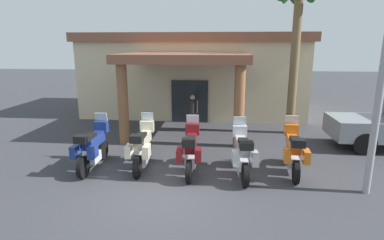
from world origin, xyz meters
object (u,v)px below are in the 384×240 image
Objects in this scene: motorcycle_blue at (92,147)px; motel_building at (195,73)px; palm_tree_near_portico at (298,20)px; motorcycle_silver at (242,153)px; motorcycle_orange at (293,151)px; pedestrian at (193,111)px; motorcycle_maroon at (191,150)px; motorcycle_cream at (142,147)px.

motel_building is at bearing -14.60° from motorcycle_blue.
motorcycle_silver is at bearing -116.03° from palm_tree_near_portico.
motorcycle_silver and motorcycle_orange have the same top height.
motel_building is at bearing 136.29° from palm_tree_near_portico.
motorcycle_blue is at bearing 96.73° from motorcycle_orange.
motorcycle_silver is at bearing -91.56° from motorcycle_blue.
palm_tree_near_portico is at bearing -43.91° from motel_building.
motel_building is at bearing 30.35° from pedestrian.
motorcycle_blue is 1.00× the size of motorcycle_orange.
palm_tree_near_portico is (6.99, 4.75, 4.07)m from motorcycle_blue.
motorcycle_silver is (2.22, -9.28, -1.53)m from motel_building.
pedestrian is (-3.45, 4.38, 0.25)m from motorcycle_orange.
motorcycle_silver is at bearing 107.17° from motorcycle_orange.
pedestrian is 0.25× the size of palm_tree_near_portico.
pedestrian reaches higher than motorcycle_maroon.
palm_tree_near_portico reaches higher than motorcycle_blue.
motorcycle_blue is 5.33m from pedestrian.
motorcycle_orange is at bearing -88.01° from motorcycle_blue.
motorcycle_orange is 1.35× the size of pedestrian.
motorcycle_maroon is (0.69, -9.17, -1.53)m from motel_building.
motorcycle_cream is 3.09m from motorcycle_silver.
motorcycle_orange is 5.58m from pedestrian.
motorcycle_cream is 1.55m from motorcycle_maroon.
motorcycle_cream and motorcycle_maroon have the same top height.
motel_building is 5.43× the size of motorcycle_maroon.
motel_building is 5.43× the size of motorcycle_orange.
motel_building is 4.75m from pedestrian.
motorcycle_maroon is at bearing -85.93° from motel_building.
palm_tree_near_portico is (4.60, -4.40, 2.54)m from motel_building.
motorcycle_silver is 5.09m from pedestrian.
motorcycle_cream is at bearing -168.28° from pedestrian.
palm_tree_near_portico reaches higher than motorcycle_silver.
motorcycle_maroon is at bearing -90.26° from motorcycle_blue.
pedestrian is (2.69, 4.59, 0.25)m from motorcycle_blue.
motorcycle_blue is 0.34× the size of palm_tree_near_portico.
motorcycle_maroon is 4.63m from pedestrian.
pedestrian is at bearing 3.42° from motorcycle_maroon.
palm_tree_near_portico is at bearing -40.66° from motorcycle_maroon.
pedestrian is (0.31, -4.56, -1.28)m from motel_building.
motel_building reaches higher than motorcycle_cream.
pedestrian is (-1.91, 4.71, 0.25)m from motorcycle_silver.
motorcycle_cream is 4.55m from pedestrian.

